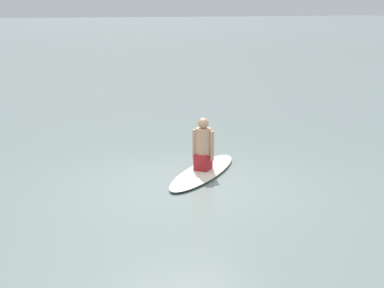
{
  "coord_description": "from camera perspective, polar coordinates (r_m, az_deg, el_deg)",
  "views": [
    {
      "loc": [
        4.84,
        9.12,
        3.23
      ],
      "look_at": [
        -0.34,
        -0.52,
        0.63
      ],
      "focal_mm": 53.54,
      "sensor_mm": 36.0,
      "label": 1
    }
  ],
  "objects": [
    {
      "name": "ground_plane",
      "position": [
        10.82,
        -0.3,
        -4.02
      ],
      "size": [
        400.0,
        400.0,
        0.0
      ],
      "primitive_type": "plane",
      "color": "slate"
    },
    {
      "name": "surfboard",
      "position": [
        11.47,
        1.11,
        -2.76
      ],
      "size": [
        2.69,
        2.38,
        0.09
      ],
      "primitive_type": "ellipsoid",
      "rotation": [
        0.0,
        0.0,
        0.68
      ],
      "color": "silver",
      "rests_on": "ground"
    },
    {
      "name": "person_paddler",
      "position": [
        11.34,
        1.12,
        -0.23
      ],
      "size": [
        0.44,
        0.44,
        1.05
      ],
      "rotation": [
        0.0,
        0.0,
        0.68
      ],
      "color": "#A51E23",
      "rests_on": "surfboard"
    }
  ]
}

